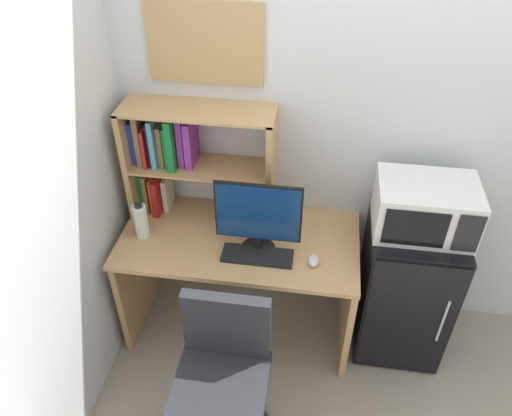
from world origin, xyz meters
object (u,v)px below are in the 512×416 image
(hutch_bookshelf, at_px, (179,155))
(microwave, at_px, (425,208))
(water_bottle, at_px, (141,221))
(mini_fridge, at_px, (404,287))
(desk_chair, at_px, (223,387))
(keyboard, at_px, (257,256))
(computer_mouse, at_px, (314,260))
(monitor, at_px, (258,216))
(wall_corkboard, at_px, (205,43))

(hutch_bookshelf, relative_size, microwave, 1.64)
(hutch_bookshelf, height_order, water_bottle, hutch_bookshelf)
(hutch_bookshelf, xyz_separation_m, mini_fridge, (1.32, -0.16, -0.68))
(microwave, relative_size, desk_chair, 0.58)
(keyboard, height_order, water_bottle, water_bottle)
(keyboard, relative_size, desk_chair, 0.44)
(mini_fridge, bearing_deg, computer_mouse, -160.57)
(microwave, bearing_deg, computer_mouse, -160.28)
(microwave, bearing_deg, monitor, -170.93)
(hutch_bookshelf, bearing_deg, computer_mouse, -23.76)
(microwave, height_order, desk_chair, microwave)
(desk_chair, bearing_deg, computer_mouse, 55.60)
(wall_corkboard, bearing_deg, monitor, -50.69)
(hutch_bookshelf, bearing_deg, mini_fridge, -6.78)
(water_bottle, relative_size, microwave, 0.45)
(desk_chair, bearing_deg, mini_fridge, 39.21)
(keyboard, distance_m, microwave, 0.90)
(keyboard, xyz_separation_m, water_bottle, (-0.66, 0.08, 0.09))
(monitor, xyz_separation_m, computer_mouse, (0.30, -0.06, -0.21))
(keyboard, height_order, wall_corkboard, wall_corkboard)
(mini_fridge, relative_size, wall_corkboard, 1.51)
(monitor, bearing_deg, microwave, 9.07)
(hutch_bookshelf, height_order, microwave, hutch_bookshelf)
(keyboard, bearing_deg, desk_chair, -98.72)
(microwave, bearing_deg, keyboard, -167.04)
(computer_mouse, bearing_deg, mini_fridge, 19.43)
(hutch_bookshelf, xyz_separation_m, water_bottle, (-0.17, -0.26, -0.28))
(microwave, distance_m, desk_chair, 1.35)
(computer_mouse, bearing_deg, monitor, 169.18)
(keyboard, xyz_separation_m, desk_chair, (-0.09, -0.56, -0.37))
(mini_fridge, bearing_deg, desk_chair, -140.79)
(mini_fridge, distance_m, desk_chair, 1.19)
(hutch_bookshelf, xyz_separation_m, microwave, (1.32, -0.15, -0.10))
(mini_fridge, bearing_deg, wall_corkboard, 166.99)
(water_bottle, xyz_separation_m, microwave, (1.49, 0.11, 0.18))
(monitor, relative_size, microwave, 0.91)
(mini_fridge, bearing_deg, monitor, -171.13)
(keyboard, height_order, computer_mouse, computer_mouse)
(desk_chair, relative_size, wall_corkboard, 1.47)
(hutch_bookshelf, distance_m, keyboard, 0.70)
(monitor, distance_m, wall_corkboard, 0.90)
(water_bottle, height_order, wall_corkboard, wall_corkboard)
(hutch_bookshelf, xyz_separation_m, desk_chair, (0.40, -0.91, -0.74))
(desk_chair, bearing_deg, microwave, 39.32)
(monitor, height_order, wall_corkboard, wall_corkboard)
(water_bottle, distance_m, wall_corkboard, 1.00)
(wall_corkboard, bearing_deg, computer_mouse, -35.98)
(keyboard, xyz_separation_m, computer_mouse, (0.30, -0.00, 0.01))
(computer_mouse, distance_m, desk_chair, 0.78)
(monitor, distance_m, keyboard, 0.23)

